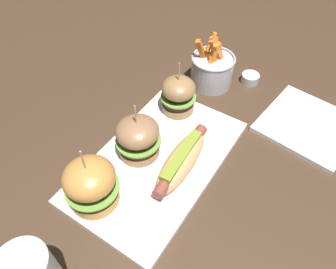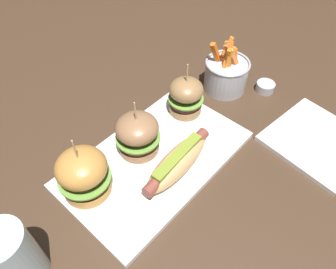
# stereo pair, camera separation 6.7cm
# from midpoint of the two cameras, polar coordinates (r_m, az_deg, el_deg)

# --- Properties ---
(ground_plane) EXTENTS (3.00, 3.00, 0.00)m
(ground_plane) POSITION_cam_midpoint_polar(r_m,az_deg,el_deg) (0.69, -4.60, -5.22)
(ground_plane) COLOR #422D1E
(platter_main) EXTENTS (0.40, 0.24, 0.01)m
(platter_main) POSITION_cam_midpoint_polar(r_m,az_deg,el_deg) (0.68, -4.64, -4.87)
(platter_main) COLOR white
(platter_main) RESTS_ON ground
(hot_dog) EXTENTS (0.20, 0.07, 0.05)m
(hot_dog) POSITION_cam_midpoint_polar(r_m,az_deg,el_deg) (0.65, -0.49, -4.78)
(hot_dog) COLOR tan
(hot_dog) RESTS_ON platter_main
(slider_left) EXTENTS (0.10, 0.10, 0.15)m
(slider_left) POSITION_cam_midpoint_polar(r_m,az_deg,el_deg) (0.60, -16.85, -8.69)
(slider_left) COLOR #C5863D
(slider_left) RESTS_ON platter_main
(slider_center) EXTENTS (0.10, 0.10, 0.14)m
(slider_center) POSITION_cam_midpoint_polar(r_m,az_deg,el_deg) (0.66, -8.32, -0.69)
(slider_center) COLOR #956946
(slider_center) RESTS_ON platter_main
(slider_right) EXTENTS (0.08, 0.08, 0.14)m
(slider_right) POSITION_cam_midpoint_polar(r_m,az_deg,el_deg) (0.75, -0.69, 7.05)
(slider_right) COLOR #987145
(slider_right) RESTS_ON platter_main
(fries_bucket) EXTENTS (0.11, 0.11, 0.14)m
(fries_bucket) POSITION_cam_midpoint_polar(r_m,az_deg,el_deg) (0.85, 5.68, 11.55)
(fries_bucket) COLOR #B7BABF
(fries_bucket) RESTS_ON ground
(sauce_ramekin) EXTENTS (0.05, 0.05, 0.02)m
(sauce_ramekin) POSITION_cam_midpoint_polar(r_m,az_deg,el_deg) (0.89, 12.50, 9.80)
(sauce_ramekin) COLOR #B7BABF
(sauce_ramekin) RESTS_ON ground
(side_plate) EXTENTS (0.22, 0.22, 0.01)m
(side_plate) POSITION_cam_midpoint_polar(r_m,az_deg,el_deg) (0.81, 21.72, 1.47)
(side_plate) COLOR white
(side_plate) RESTS_ON ground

